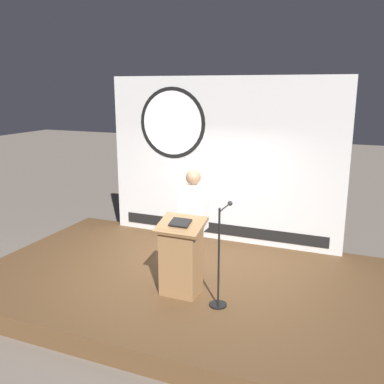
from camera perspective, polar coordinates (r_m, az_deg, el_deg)
The scene contains 6 objects.
ground_plane at distance 7.02m, azimuth -1.28°, elevation -13.24°, with size 40.00×40.00×0.00m, color #6B6056.
stage_platform at distance 6.95m, azimuth -1.29°, elevation -12.14°, with size 6.40×4.00×0.30m, color brown.
banner_display at distance 8.09m, azimuth 3.72°, elevation 4.23°, with size 4.50×0.12×3.07m.
podium at distance 6.16m, azimuth -1.45°, elevation -8.67°, with size 0.64×0.49×1.11m.
speaker_person at distance 6.46m, azimuth 0.17°, elevation -4.37°, with size 0.40×0.26×1.71m.
microphone_stand at distance 5.90m, azimuth 3.73°, elevation -10.29°, with size 0.24×0.60×1.37m.
Camera 1 is at (2.55, -5.70, 3.20)m, focal length 40.45 mm.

